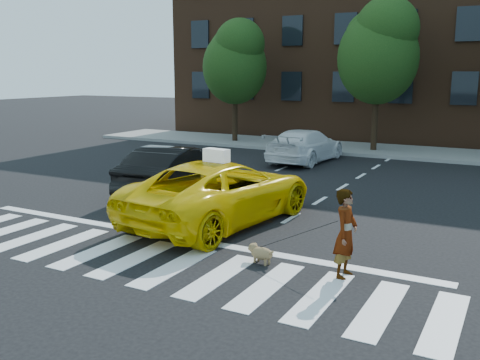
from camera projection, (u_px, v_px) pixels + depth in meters
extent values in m
plane|color=black|center=(134.00, 259.00, 10.92)|extent=(120.00, 120.00, 0.00)
cube|color=silver|center=(134.00, 259.00, 10.92)|extent=(13.00, 2.40, 0.01)
cube|color=silver|center=(179.00, 238.00, 12.30)|extent=(12.00, 0.30, 0.01)
cube|color=slate|center=(366.00, 149.00, 26.01)|extent=(30.00, 4.00, 0.15)
cube|color=#4F2F1C|center=(405.00, 33.00, 31.32)|extent=(26.00, 10.00, 12.00)
cylinder|color=black|center=(235.00, 113.00, 28.53)|extent=(0.28, 0.28, 3.25)
ellipsoid|color=black|center=(235.00, 67.00, 28.05)|extent=(3.38, 3.38, 3.89)
sphere|color=black|center=(240.00, 44.00, 27.46)|extent=(2.60, 2.60, 2.60)
sphere|color=black|center=(231.00, 51.00, 28.26)|extent=(2.34, 2.34, 2.34)
cylinder|color=black|center=(375.00, 115.00, 25.01)|extent=(0.28, 0.28, 3.55)
ellipsoid|color=black|center=(378.00, 58.00, 24.50)|extent=(3.69, 3.69, 4.25)
sphere|color=black|center=(387.00, 28.00, 23.89)|extent=(2.84, 2.84, 2.84)
sphere|color=black|center=(373.00, 38.00, 24.69)|extent=(2.56, 2.56, 2.56)
imported|color=#E5BE04|center=(221.00, 191.00, 13.51)|extent=(3.30, 5.97, 1.58)
imported|color=black|center=(174.00, 170.00, 16.71)|extent=(2.07, 4.75, 1.52)
imported|color=white|center=(305.00, 146.00, 22.68)|extent=(2.17, 4.89, 1.39)
imported|color=#999999|center=(346.00, 234.00, 9.81)|extent=(0.44, 0.63, 1.67)
ellipsoid|color=olive|center=(262.00, 254.00, 10.62)|extent=(0.51, 0.36, 0.26)
sphere|color=olive|center=(253.00, 248.00, 10.76)|extent=(0.24, 0.24, 0.20)
sphere|color=olive|center=(250.00, 249.00, 10.82)|extent=(0.11, 0.11, 0.09)
cylinder|color=olive|center=(271.00, 253.00, 10.45)|extent=(0.14, 0.07, 0.11)
sphere|color=olive|center=(255.00, 244.00, 10.79)|extent=(0.08, 0.08, 0.07)
sphere|color=olive|center=(251.00, 246.00, 10.70)|extent=(0.08, 0.08, 0.07)
cylinder|color=olive|center=(255.00, 260.00, 10.70)|extent=(0.06, 0.06, 0.13)
cylinder|color=olive|center=(258.00, 258.00, 10.78)|extent=(0.06, 0.06, 0.13)
cylinder|color=olive|center=(265.00, 263.00, 10.51)|extent=(0.06, 0.06, 0.13)
cylinder|color=olive|center=(269.00, 261.00, 10.60)|extent=(0.06, 0.06, 0.13)
cube|color=white|center=(216.00, 155.00, 13.15)|extent=(0.68, 0.36, 0.32)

